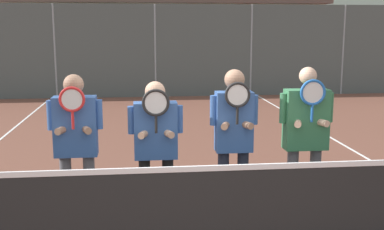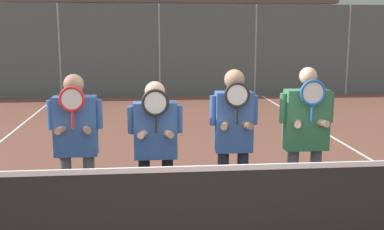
{
  "view_description": "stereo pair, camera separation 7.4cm",
  "coord_description": "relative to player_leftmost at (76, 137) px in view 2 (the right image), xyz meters",
  "views": [
    {
      "loc": [
        -0.55,
        -4.58,
        2.27
      ],
      "look_at": [
        0.06,
        0.91,
        1.26
      ],
      "focal_mm": 45.0,
      "sensor_mm": 36.0,
      "label": 1
    },
    {
      "loc": [
        -0.48,
        -4.59,
        2.27
      ],
      "look_at": [
        0.06,
        0.91,
        1.26
      ],
      "focal_mm": 45.0,
      "sensor_mm": 36.0,
      "label": 2
    }
  ],
  "objects": [
    {
      "name": "court_line_right_sideline",
      "position": [
        4.68,
        2.23,
        -1.05
      ],
      "size": [
        0.05,
        16.0,
        0.01
      ],
      "primitive_type": "cube",
      "color": "white",
      "rests_on": "ground_plane"
    },
    {
      "name": "car_far_left",
      "position": [
        -3.39,
        14.0,
        -0.11
      ],
      "size": [
        4.49,
        1.92,
        1.88
      ],
      "color": "navy",
      "rests_on": "ground_plane"
    },
    {
      "name": "player_center_right",
      "position": [
        1.78,
        -0.08,
        0.02
      ],
      "size": [
        0.55,
        0.34,
        1.81
      ],
      "color": "#232838",
      "rests_on": "ground_plane"
    },
    {
      "name": "car_center",
      "position": [
        7.05,
        13.57,
        -0.17
      ],
      "size": [
        4.46,
        1.95,
        1.73
      ],
      "color": "maroon",
      "rests_on": "ground_plane"
    },
    {
      "name": "player_center_left",
      "position": [
        0.89,
        -0.05,
        -0.04
      ],
      "size": [
        0.62,
        0.34,
        1.68
      ],
      "color": "black",
      "rests_on": "ground_plane"
    },
    {
      "name": "player_rightmost",
      "position": [
        2.62,
        -0.11,
        0.03
      ],
      "size": [
        0.63,
        0.34,
        1.83
      ],
      "color": "#56565B",
      "rests_on": "ground_plane"
    },
    {
      "name": "tennis_net",
      "position": [
        1.27,
        -0.77,
        -0.59
      ],
      "size": [
        9.18,
        0.09,
        1.01
      ],
      "color": "gray",
      "rests_on": "ground_plane"
    },
    {
      "name": "hill_distant",
      "position": [
        1.27,
        62.72,
        -1.06
      ],
      "size": [
        135.4,
        75.22,
        26.33
      ],
      "color": "gray",
      "rests_on": "ground_plane"
    },
    {
      "name": "fence_back",
      "position": [
        1.27,
        10.48,
        0.45
      ],
      "size": [
        19.23,
        0.06,
        3.01
      ],
      "color": "gray",
      "rests_on": "ground_plane"
    },
    {
      "name": "car_left_of_center",
      "position": [
        1.84,
        14.03,
        -0.12
      ],
      "size": [
        4.63,
        2.09,
        1.84
      ],
      "color": "#285638",
      "rests_on": "ground_plane"
    },
    {
      "name": "player_leftmost",
      "position": [
        0.0,
        0.0,
        0.0
      ],
      "size": [
        0.61,
        0.34,
        1.76
      ],
      "color": "#56565B",
      "rests_on": "ground_plane"
    },
    {
      "name": "clubhouse_building",
      "position": [
        1.83,
        17.83,
        0.78
      ],
      "size": [
        14.59,
        5.5,
        3.64
      ],
      "color": "beige",
      "rests_on": "ground_plane"
    }
  ]
}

